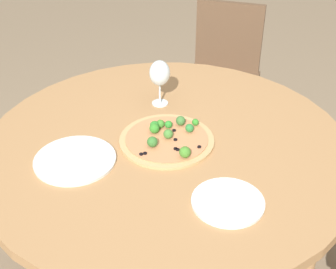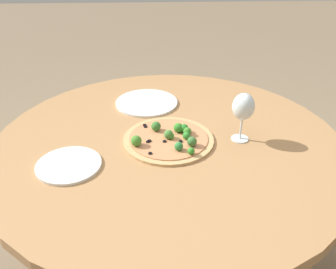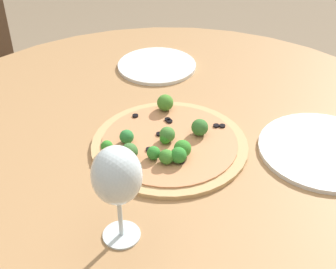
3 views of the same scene
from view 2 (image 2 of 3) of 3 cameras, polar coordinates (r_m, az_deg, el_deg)
name	(u,v)px [view 2 (image 2 of 3)]	position (r m, az deg, el deg)	size (l,w,h in m)	color
ground_plane	(168,266)	(1.88, 0.06, -19.35)	(12.00, 12.00, 0.00)	#847056
dining_table	(168,152)	(1.45, 0.07, -2.63)	(1.33, 1.33, 0.70)	#A87A4C
pizza	(169,139)	(1.41, 0.11, -0.66)	(0.34, 0.34, 0.05)	tan
wine_glass	(243,108)	(1.39, 11.40, 4.05)	(0.08, 0.08, 0.19)	silver
plate_near	(147,103)	(1.70, -3.29, 4.87)	(0.28, 0.28, 0.01)	silver
plate_far	(69,165)	(1.32, -14.89, -4.51)	(0.22, 0.22, 0.01)	silver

